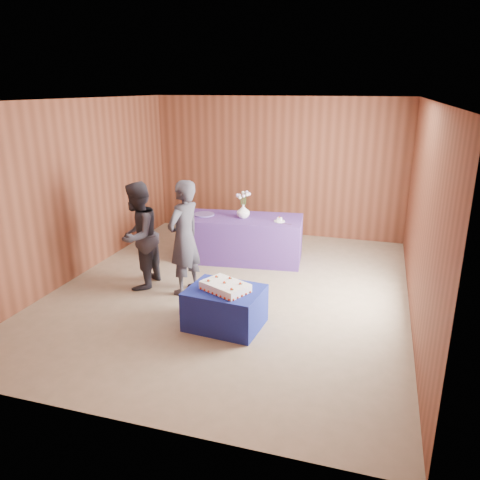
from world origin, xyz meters
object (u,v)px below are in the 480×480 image
at_px(guest_left, 184,238).
at_px(guest_right, 138,236).
at_px(cake_table, 225,308).
at_px(vase, 243,211).
at_px(sheet_cake, 225,287).
at_px(serving_table, 243,238).

relative_size(guest_left, guest_right, 1.04).
xyz_separation_m(cake_table, guest_left, (-0.88, 0.81, 0.58)).
bearing_deg(vase, guest_left, -105.36).
bearing_deg(vase, sheet_cake, -78.77).
distance_m(serving_table, sheet_cake, 2.46).
bearing_deg(guest_left, vase, -178.76).
distance_m(sheet_cake, vase, 2.45).
height_order(cake_table, guest_left, guest_left).
distance_m(cake_table, guest_right, 1.88).
relative_size(sheet_cake, guest_right, 0.43).
relative_size(cake_table, sheet_cake, 1.32).
bearing_deg(guest_right, serving_table, 142.48).
bearing_deg(serving_table, guest_left, -111.23).
bearing_deg(guest_right, vase, 141.75).
xyz_separation_m(serving_table, vase, (0.02, -0.02, 0.49)).
xyz_separation_m(serving_table, sheet_cake, (0.49, -2.40, 0.18)).
relative_size(serving_table, sheet_cake, 2.93).
height_order(cake_table, guest_right, guest_right).
xyz_separation_m(sheet_cake, guest_right, (-1.62, 0.84, 0.24)).
relative_size(cake_table, vase, 3.92).
height_order(sheet_cake, guest_right, guest_right).
bearing_deg(cake_table, serving_table, 106.77).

